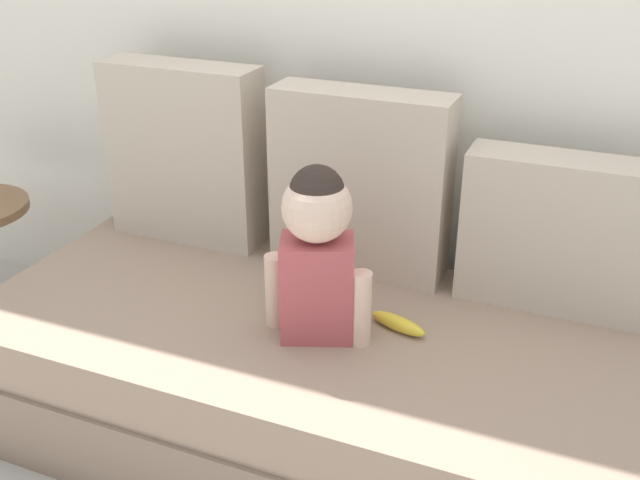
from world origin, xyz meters
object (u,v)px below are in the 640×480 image
couch (315,381)px  throw_pillow_right (569,235)px  banana (398,323)px  toddler (317,247)px  throw_pillow_center (360,183)px  throw_pillow_left (185,153)px

couch → throw_pillow_right: throw_pillow_right is taller
couch → banana: (0.23, 0.04, 0.23)m
throw_pillow_right → banana: (-0.39, -0.31, -0.20)m
couch → toddler: toddler is taller
throw_pillow_center → throw_pillow_right: 0.62m
couch → throw_pillow_left: throw_pillow_left is taller
couch → banana: size_ratio=11.63×
throw_pillow_right → banana: size_ratio=3.42×
throw_pillow_left → toddler: throw_pillow_left is taller
couch → throw_pillow_right: (0.61, 0.35, 0.43)m
throw_pillow_right → toddler: (-0.58, -0.41, 0.04)m
banana → throw_pillow_center: bearing=126.4°
throw_pillow_left → throw_pillow_right: throw_pillow_left is taller
throw_pillow_right → banana: 0.53m
throw_pillow_center → throw_pillow_right: throw_pillow_center is taller
couch → toddler: bearing=-61.6°
throw_pillow_center → toddler: bearing=-85.6°
toddler → throw_pillow_right: bearing=35.0°
throw_pillow_center → throw_pillow_right: bearing=0.0°
throw_pillow_left → throw_pillow_right: size_ratio=1.01×
throw_pillow_center → banana: size_ratio=3.31×
couch → throw_pillow_left: (-0.61, 0.35, 0.50)m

